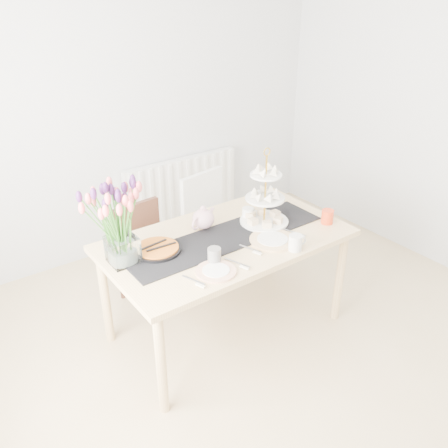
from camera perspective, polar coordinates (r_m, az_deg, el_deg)
room_shell at (r=2.42m, az=11.48°, el=3.52°), size 4.50×4.50×4.50m
radiator at (r=4.62m, az=-5.03°, el=4.30°), size 1.20×0.08×0.60m
dining_table at (r=3.14m, az=0.30°, el=-2.86°), size 1.60×0.90×0.75m
chair_brown at (r=3.66m, az=-9.40°, el=-2.73°), size 0.42×0.42×0.77m
chair_white at (r=3.88m, az=-1.44°, el=0.66°), size 0.51×0.51×0.88m
table_runner at (r=3.10m, az=0.30°, el=-1.58°), size 1.40×0.35×0.01m
tulip_vase at (r=2.75m, az=-12.58°, el=1.45°), size 0.61×0.61×0.52m
cake_stand at (r=3.24m, az=4.92°, el=2.33°), size 0.34×0.34×0.49m
teapot at (r=3.18m, az=-2.51°, el=0.63°), size 0.30×0.27×0.16m
cream_jug at (r=3.33m, az=2.89°, el=1.28°), size 0.09×0.09×0.08m
tart_tin at (r=2.97m, az=-8.05°, el=-3.05°), size 0.30×0.30×0.04m
mug_grey at (r=2.82m, az=-1.18°, el=-3.81°), size 0.11×0.11×0.10m
mug_white at (r=2.98m, az=8.58°, el=-2.23°), size 0.10×0.10×0.10m
mug_orange at (r=3.34m, az=12.34°, el=0.87°), size 0.11×0.11×0.10m
plate_left at (r=2.75m, az=-0.98°, el=-5.70°), size 0.31×0.31×0.01m
plate_right at (r=3.08m, az=5.85°, el=-1.93°), size 0.38×0.38×0.02m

